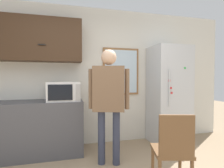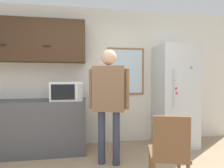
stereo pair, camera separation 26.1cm
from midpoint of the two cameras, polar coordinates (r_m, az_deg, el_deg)
name	(u,v)px [view 1 (the left image)]	position (r m, az deg, el deg)	size (l,w,h in m)	color
back_wall	(90,76)	(3.53, -9.46, 2.52)	(6.00, 0.06, 2.70)	silver
counter	(21,129)	(3.41, -29.71, -12.77)	(2.02, 0.61, 0.92)	#4C4C51
upper_cabinets	(21,39)	(3.49, -29.55, 12.67)	(2.02, 0.38, 0.75)	#3D2819
microwave	(64,92)	(3.10, -17.82, -2.37)	(0.54, 0.38, 0.32)	white
person	(109,94)	(2.63, -3.89, -3.33)	(0.59, 0.35, 1.74)	#33384C
refrigerator	(169,95)	(3.68, 16.08, -3.44)	(0.71, 0.66, 1.94)	silver
chair	(173,148)	(2.19, 15.95, -19.62)	(0.50, 0.50, 0.92)	brown
window	(121,72)	(3.60, 0.86, 4.10)	(0.76, 0.05, 0.96)	olive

